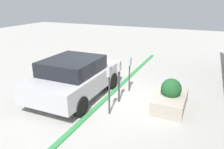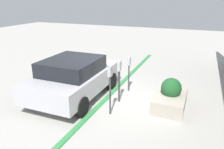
% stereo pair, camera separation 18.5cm
% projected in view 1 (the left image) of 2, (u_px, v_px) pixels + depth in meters
% --- Properties ---
extents(ground_plane, '(40.00, 40.00, 0.00)m').
position_uv_depth(ground_plane, '(108.00, 99.00, 7.82)').
color(ground_plane, '#ADAAA3').
extents(curb_strip, '(13.50, 0.16, 0.04)m').
position_uv_depth(curb_strip, '(106.00, 98.00, 7.84)').
color(curb_strip, '#338C47').
rests_on(curb_strip, ground_plane).
extents(parking_meter_nearest, '(0.18, 0.15, 1.60)m').
position_uv_depth(parking_meter_nearest, '(109.00, 78.00, 6.44)').
color(parking_meter_nearest, '#38383D').
rests_on(parking_meter_nearest, ground_plane).
extents(parking_meter_second, '(0.17, 0.14, 1.51)m').
position_uv_depth(parking_meter_second, '(119.00, 73.00, 7.29)').
color(parking_meter_second, '#38383D').
rests_on(parking_meter_second, ground_plane).
extents(parking_meter_middle, '(0.16, 0.14, 1.40)m').
position_uv_depth(parking_meter_middle, '(130.00, 65.00, 8.16)').
color(parking_meter_middle, '#38383D').
rests_on(parking_meter_middle, ground_plane).
extents(planter_box, '(1.69, 0.97, 1.00)m').
position_uv_depth(planter_box, '(170.00, 98.00, 7.11)').
color(planter_box, '#B2A899').
rests_on(planter_box, ground_plane).
extents(parked_car_front, '(3.81, 2.04, 1.45)m').
position_uv_depth(parked_car_front, '(75.00, 77.00, 7.82)').
color(parked_car_front, '#B7B7BC').
rests_on(parked_car_front, ground_plane).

